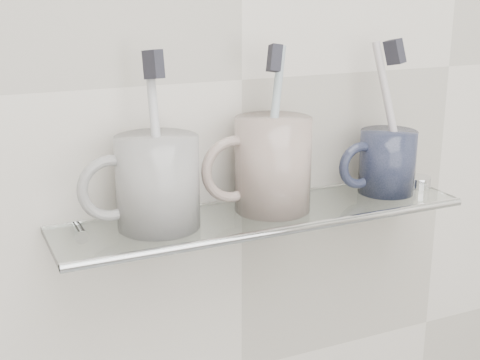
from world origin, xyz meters
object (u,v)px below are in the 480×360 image
mug_left (158,182)px  mug_center (273,164)px  shelf_glass (263,215)px  mug_right (387,162)px

mug_left → mug_center: 0.14m
shelf_glass → mug_center: size_ratio=4.45×
mug_center → mug_left: bearing=169.0°
shelf_glass → mug_left: (-0.13, 0.00, 0.06)m
shelf_glass → mug_left: bearing=177.8°
mug_left → mug_right: bearing=0.2°
shelf_glass → mug_center: mug_center is taller
mug_left → mug_center: size_ratio=0.92×
mug_left → mug_center: bearing=0.2°
shelf_glass → mug_right: size_ratio=6.13×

